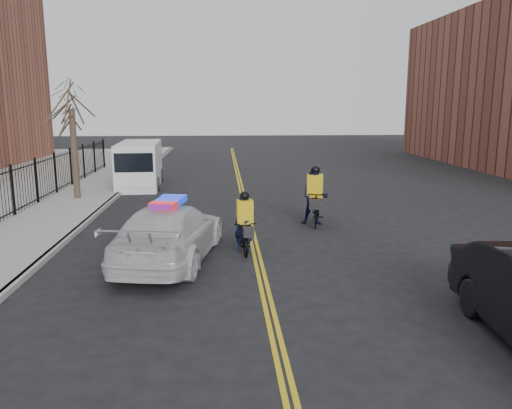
{
  "coord_description": "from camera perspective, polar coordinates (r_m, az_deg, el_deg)",
  "views": [
    {
      "loc": [
        -0.96,
        -12.91,
        4.31
      ],
      "look_at": [
        0.05,
        2.11,
        1.3
      ],
      "focal_mm": 35.0,
      "sensor_mm": 36.0,
      "label": 1
    }
  ],
  "objects": [
    {
      "name": "ground",
      "position": [
        13.65,
        0.39,
        -7.11
      ],
      "size": [
        120.0,
        120.0,
        0.0
      ],
      "primitive_type": "plane",
      "color": "black",
      "rests_on": "ground"
    },
    {
      "name": "cargo_van",
      "position": [
        27.49,
        -13.18,
        4.4
      ],
      "size": [
        2.44,
        5.74,
        2.35
      ],
      "rotation": [
        0.0,
        0.0,
        0.06
      ],
      "color": "silver",
      "rests_on": "ground"
    },
    {
      "name": "iron_fence",
      "position": [
        22.65,
        -24.61,
        1.86
      ],
      "size": [
        0.12,
        28.0,
        2.0
      ],
      "primitive_type": null,
      "color": "black",
      "rests_on": "ground"
    },
    {
      "name": "street_tree",
      "position": [
        23.87,
        -20.25,
        8.75
      ],
      "size": [
        3.2,
        3.2,
        4.8
      ],
      "color": "#352A1F",
      "rests_on": "sidewalk"
    },
    {
      "name": "cyclist_far",
      "position": [
        18.3,
        6.71,
        0.35
      ],
      "size": [
        1.1,
        2.23,
        2.17
      ],
      "rotation": [
        0.0,
        0.0,
        -0.19
      ],
      "color": "black",
      "rests_on": "ground"
    },
    {
      "name": "curb",
      "position": [
        21.92,
        -17.06,
        -0.34
      ],
      "size": [
        0.2,
        60.0,
        0.15
      ],
      "primitive_type": "cube",
      "color": "gray",
      "rests_on": "ground"
    },
    {
      "name": "sidewalk",
      "position": [
        22.32,
        -20.82,
        -0.39
      ],
      "size": [
        3.0,
        60.0,
        0.15
      ],
      "primitive_type": "cube",
      "color": "gray",
      "rests_on": "ground"
    },
    {
      "name": "center_line_left",
      "position": [
        21.37,
        -1.41,
        -0.32
      ],
      "size": [
        0.1,
        60.0,
        0.01
      ],
      "primitive_type": "cube",
      "color": "gold",
      "rests_on": "ground"
    },
    {
      "name": "police_cruiser",
      "position": [
        14.13,
        -9.84,
        -3.2
      ],
      "size": [
        3.15,
        5.84,
        1.77
      ],
      "rotation": [
        0.0,
        0.0,
        2.97
      ],
      "color": "silver",
      "rests_on": "ground"
    },
    {
      "name": "center_line_right",
      "position": [
        21.38,
        -0.98,
        -0.32
      ],
      "size": [
        0.1,
        60.0,
        0.01
      ],
      "primitive_type": "cube",
      "color": "gold",
      "rests_on": "ground"
    },
    {
      "name": "cyclist_near",
      "position": [
        14.86,
        -1.29,
        -3.01
      ],
      "size": [
        0.85,
        1.92,
        1.83
      ],
      "rotation": [
        0.0,
        0.0,
        0.11
      ],
      "color": "black",
      "rests_on": "ground"
    }
  ]
}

